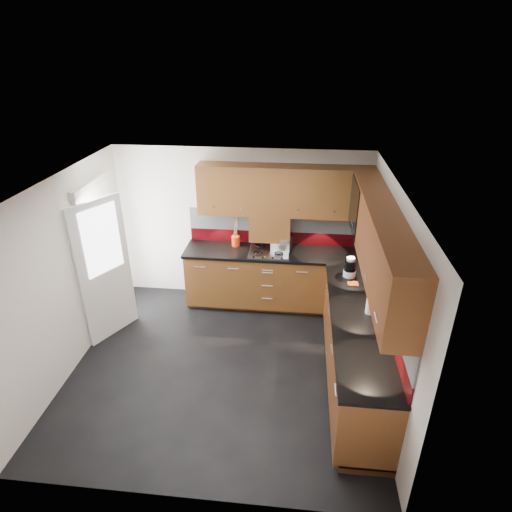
# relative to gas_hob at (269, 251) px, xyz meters

# --- Properties ---
(room) EXTENTS (4.00, 3.80, 2.64)m
(room) POSITION_rel_gas_hob_xyz_m (-0.45, -1.47, 0.54)
(room) COLOR black
(base_cabinets) EXTENTS (2.70, 3.20, 0.95)m
(base_cabinets) POSITION_rel_gas_hob_xyz_m (0.62, -0.75, -0.52)
(base_cabinets) COLOR brown
(base_cabinets) RESTS_ON room
(countertop) EXTENTS (2.72, 3.22, 0.04)m
(countertop) POSITION_rel_gas_hob_xyz_m (0.60, -0.77, -0.04)
(countertop) COLOR black
(countertop) RESTS_ON base_cabinets
(backsplash) EXTENTS (2.70, 3.20, 0.54)m
(backsplash) POSITION_rel_gas_hob_xyz_m (0.83, -0.54, 0.25)
(backsplash) COLOR #670910
(backsplash) RESTS_ON countertop
(upper_cabinets) EXTENTS (2.50, 3.20, 0.72)m
(upper_cabinets) POSITION_rel_gas_hob_xyz_m (0.78, -0.69, 0.88)
(upper_cabinets) COLOR brown
(upper_cabinets) RESTS_ON room
(extractor_hood) EXTENTS (0.60, 0.33, 0.40)m
(extractor_hood) POSITION_rel_gas_hob_xyz_m (0.00, 0.17, 0.32)
(extractor_hood) COLOR brown
(extractor_hood) RESTS_ON room
(glass_cabinet) EXTENTS (0.32, 0.80, 0.66)m
(glass_cabinet) POSITION_rel_gas_hob_xyz_m (1.26, -0.40, 0.91)
(glass_cabinet) COLOR black
(glass_cabinet) RESTS_ON room
(back_door) EXTENTS (0.42, 1.19, 2.04)m
(back_door) POSITION_rel_gas_hob_xyz_m (-2.23, -0.72, 0.08)
(back_door) COLOR white
(back_door) RESTS_ON room
(gas_hob) EXTENTS (0.59, 0.52, 0.05)m
(gas_hob) POSITION_rel_gas_hob_xyz_m (0.00, 0.00, 0.00)
(gas_hob) COLOR silver
(gas_hob) RESTS_ON countertop
(utensil_pot) EXTENTS (0.13, 0.13, 0.46)m
(utensil_pot) POSITION_rel_gas_hob_xyz_m (-0.52, 0.17, 0.08)
(utensil_pot) COLOR red
(utensil_pot) RESTS_ON countertop
(toaster) EXTENTS (0.32, 0.23, 0.21)m
(toaster) POSITION_rel_gas_hob_xyz_m (0.18, 0.09, 0.08)
(toaster) COLOR silver
(toaster) RESTS_ON countertop
(food_processor) EXTENTS (0.17, 0.17, 0.28)m
(food_processor) POSITION_rel_gas_hob_xyz_m (1.12, -0.62, 0.11)
(food_processor) COLOR white
(food_processor) RESTS_ON countertop
(paper_towel) EXTENTS (0.12, 0.12, 0.23)m
(paper_towel) POSITION_rel_gas_hob_xyz_m (1.28, -1.46, 0.10)
(paper_towel) COLOR white
(paper_towel) RESTS_ON countertop
(orange_cloth) EXTENTS (0.14, 0.12, 0.01)m
(orange_cloth) POSITION_rel_gas_hob_xyz_m (1.15, -0.83, -0.01)
(orange_cloth) COLOR orange
(orange_cloth) RESTS_ON countertop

